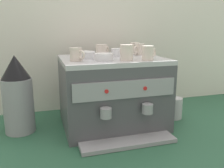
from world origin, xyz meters
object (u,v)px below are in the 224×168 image
coffee_grinder (18,95)px  milk_pitcher (174,108)px  ceramic_cup_1 (135,48)px  ceramic_cup_0 (102,50)px  ceramic_cup_3 (139,49)px  ceramic_cup_2 (148,53)px  ceramic_cup_4 (76,54)px  ceramic_bowl_1 (120,52)px  ceramic_bowl_0 (84,55)px  espresso_machine (112,92)px  ceramic_bowl_2 (104,57)px  ceramic_cup_5 (126,53)px

coffee_grinder → milk_pitcher: (0.94, -0.07, -0.14)m
milk_pitcher → ceramic_cup_1: bearing=137.8°
ceramic_cup_0 → ceramic_cup_3: (0.23, -0.03, 0.00)m
ceramic_cup_0 → coffee_grinder: (-0.49, -0.06, -0.23)m
ceramic_cup_2 → milk_pitcher: 0.48m
ceramic_cup_0 → ceramic_cup_4: (-0.18, -0.19, -0.00)m
ceramic_cup_1 → ceramic_cup_2: ceramic_cup_2 is taller
ceramic_cup_2 → ceramic_bowl_1: size_ratio=0.93×
ceramic_cup_3 → ceramic_bowl_0: ceramic_cup_3 is taller
ceramic_cup_4 → coffee_grinder: (-0.31, 0.13, -0.23)m
ceramic_cup_3 → milk_pitcher: bearing=-25.5°
espresso_machine → milk_pitcher: bearing=-2.7°
ceramic_cup_3 → coffee_grinder: size_ratio=0.20×
ceramic_cup_2 → ceramic_cup_4: ceramic_cup_2 is taller
coffee_grinder → milk_pitcher: 0.95m
espresso_machine → ceramic_cup_0: (-0.03, 0.11, 0.24)m
ceramic_cup_1 → ceramic_bowl_2: ceramic_cup_1 is taller
ceramic_cup_3 → ceramic_cup_4: 0.45m
espresso_machine → ceramic_cup_1: size_ratio=5.54×
ceramic_cup_1 → ceramic_bowl_2: bearing=-136.6°
ceramic_cup_4 → espresso_machine: bearing=20.4°
espresso_machine → ceramic_cup_2: bearing=-47.0°
espresso_machine → ceramic_cup_5: bearing=-75.0°
ceramic_cup_1 → ceramic_bowl_2: size_ratio=1.05×
espresso_machine → ceramic_cup_3: bearing=22.3°
ceramic_cup_2 → ceramic_cup_5: size_ratio=0.87×
ceramic_cup_0 → ceramic_bowl_1: size_ratio=0.94×
ceramic_bowl_1 → ceramic_bowl_2: ceramic_bowl_1 is taller
ceramic_cup_3 → ceramic_cup_4: size_ratio=0.96×
ceramic_bowl_1 → ceramic_bowl_2: bearing=-131.6°
espresso_machine → coffee_grinder: coffee_grinder is taller
ceramic_cup_2 → milk_pitcher: ceramic_cup_2 is taller
ceramic_cup_5 → milk_pitcher: bearing=16.8°
ceramic_cup_0 → ceramic_bowl_1: bearing=-24.9°
ceramic_bowl_2 → milk_pitcher: 0.61m
ceramic_bowl_1 → ceramic_cup_0: bearing=155.1°
espresso_machine → ceramic_cup_2: (0.15, -0.16, 0.24)m
ceramic_cup_3 → ceramic_cup_5: size_ratio=0.79×
ceramic_cup_1 → ceramic_cup_2: bearing=-99.7°
ceramic_bowl_0 → ceramic_bowl_2: 0.15m
espresso_machine → coffee_grinder: bearing=174.7°
ceramic_cup_2 → coffee_grinder: ceramic_cup_2 is taller
ceramic_bowl_2 → coffee_grinder: bearing=161.8°
ceramic_cup_3 → ceramic_cup_4: (-0.42, -0.16, -0.00)m
ceramic_cup_3 → ceramic_cup_2: bearing=-101.9°
espresso_machine → ceramic_cup_0: 0.26m
ceramic_cup_0 → ceramic_cup_3: ceramic_cup_3 is taller
ceramic_cup_2 → ceramic_bowl_2: size_ratio=0.96×
ceramic_bowl_0 → milk_pitcher: 0.67m
ceramic_cup_2 → ceramic_bowl_1: (-0.08, 0.22, -0.02)m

